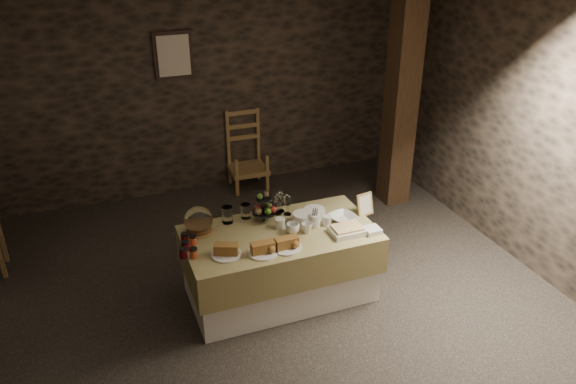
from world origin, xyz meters
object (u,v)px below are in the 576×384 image
object	(u,v)px
chair	(246,154)
buffet_table	(280,259)
timber_column	(401,99)
fruit_stand	(265,208)

from	to	relation	value
chair	buffet_table	bearing A→B (deg)	-98.27
buffet_table	timber_column	bearing A→B (deg)	33.70
chair	timber_column	world-z (taller)	timber_column
fruit_stand	chair	bearing A→B (deg)	77.72
buffet_table	chair	bearing A→B (deg)	80.30
buffet_table	chair	size ratio (longest dim) A/B	2.20
fruit_stand	buffet_table	bearing A→B (deg)	-77.09
timber_column	fruit_stand	size ratio (longest dim) A/B	8.13
buffet_table	chair	distance (m)	2.41
buffet_table	chair	world-z (taller)	chair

